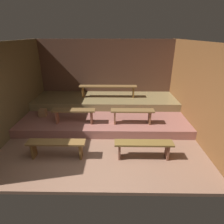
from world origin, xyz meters
The scene contains 12 objects.
ground centered at (0.00, 2.24, -0.04)m, with size 6.15×5.29×0.08m, color #815E4A.
wall_back centered at (0.00, 4.52, 1.31)m, with size 6.15×0.06×2.62m, color brown.
wall_left centered at (-2.71, 2.24, 1.31)m, with size 0.06×5.29×2.62m, color brown.
wall_right centered at (2.71, 2.24, 1.31)m, with size 0.06×5.29×2.62m, color brown.
platform_lower centered at (0.00, 3.00, 0.13)m, with size 5.35×2.98×0.27m, color #8C564C.
platform_middle centered at (0.00, 3.71, 0.40)m, with size 5.35×1.56×0.27m, color olive.
bench_floor_left centered at (-1.05, 0.68, 0.35)m, with size 1.39×0.28×0.45m.
bench_floor_right centered at (1.05, 0.68, 0.35)m, with size 1.39×0.28×0.45m.
bench_lower_left centered at (-0.88, 2.03, 0.61)m, with size 1.30×0.28×0.45m.
bench_lower_right centered at (0.88, 2.03, 0.61)m, with size 1.30×0.28×0.45m.
bench_middle_center centered at (0.09, 3.75, 0.91)m, with size 2.19×0.28×0.45m.
wooden_crate_lower centered at (-2.04, 2.53, 0.38)m, with size 0.23×0.23×0.23m, color brown.
Camera 1 is at (0.35, -3.01, 2.82)m, focal length 29.28 mm.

